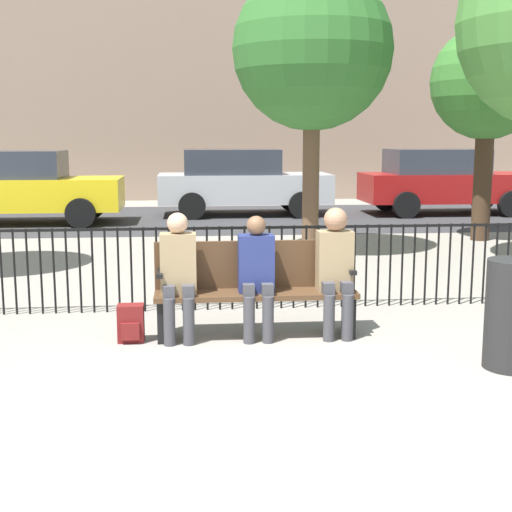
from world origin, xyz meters
name	(u,v)px	position (x,y,z in m)	size (l,w,h in m)	color
ground_plane	(280,406)	(0.00, 0.00, 0.00)	(80.00, 80.00, 0.00)	gray
park_bench	(255,285)	(0.00, 1.92, 0.50)	(1.96, 0.45, 0.92)	#4C331E
seated_person_0	(178,270)	(-0.75, 1.79, 0.68)	(0.34, 0.39, 1.23)	#3D3D42
seated_person_1	(257,271)	(0.00, 1.79, 0.66)	(0.34, 0.39, 1.19)	#3D3D42
seated_person_2	(335,264)	(0.77, 1.79, 0.71)	(0.34, 0.39, 1.26)	#3D3D42
backpack	(131,324)	(-1.20, 1.78, 0.18)	(0.25, 0.22, 0.36)	maroon
fence_railing	(245,260)	(-0.02, 2.97, 0.56)	(9.01, 0.03, 0.95)	black
tree_0	(488,85)	(4.85, 7.97, 2.86)	(2.08, 2.08, 3.95)	#422D1E
tree_3	(312,51)	(1.38, 6.72, 3.28)	(2.57, 2.57, 4.59)	brown
street_surface	(215,218)	(0.00, 12.00, 0.00)	(24.00, 6.00, 0.01)	#333335
parked_car_0	(241,181)	(0.67, 12.67, 0.84)	(4.20, 1.94, 1.62)	#B7B7BC
parked_car_1	(21,186)	(-4.31, 11.36, 0.84)	(4.20, 1.94, 1.62)	yellow
parked_car_2	(444,180)	(5.75, 12.45, 0.84)	(4.20, 1.94, 1.62)	maroon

